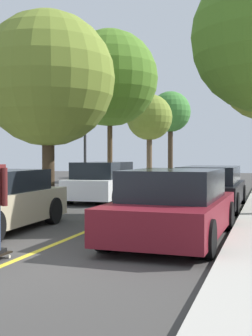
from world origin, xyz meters
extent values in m
plane|color=#3D3A38|center=(0.00, 0.00, 0.00)|extent=(80.00, 80.00, 0.00)
cube|color=gold|center=(0.00, 4.00, 0.00)|extent=(0.12, 39.20, 0.01)
cylinder|color=black|center=(-1.20, 3.93, 0.32)|extent=(0.24, 0.65, 0.64)
cube|color=white|center=(-2.01, 9.56, 0.52)|extent=(1.85, 4.21, 0.67)
cube|color=black|center=(-2.01, 9.49, 1.14)|extent=(1.60, 2.87, 0.58)
cylinder|color=black|center=(-1.17, 8.21, 0.32)|extent=(0.24, 0.65, 0.64)
cylinder|color=black|center=(-2.76, 8.16, 0.32)|extent=(0.24, 0.65, 0.64)
cylinder|color=black|center=(-1.26, 10.97, 0.32)|extent=(0.24, 0.65, 0.64)
cylinder|color=black|center=(-2.85, 10.91, 0.32)|extent=(0.24, 0.65, 0.64)
cube|color=maroon|center=(2.01, 2.81, 0.49)|extent=(1.97, 4.35, 0.62)
cube|color=black|center=(2.01, 2.85, 1.09)|extent=(1.71, 2.54, 0.57)
cylinder|color=black|center=(1.16, 4.29, 0.32)|extent=(0.23, 0.64, 0.64)
cylinder|color=black|center=(2.92, 4.25, 0.32)|extent=(0.23, 0.64, 0.64)
cylinder|color=black|center=(1.10, 1.37, 0.32)|extent=(0.23, 0.64, 0.64)
cylinder|color=black|center=(2.86, 1.33, 0.32)|extent=(0.23, 0.64, 0.64)
cube|color=black|center=(2.01, 8.55, 0.49)|extent=(1.88, 4.70, 0.62)
cube|color=black|center=(2.01, 8.41, 1.06)|extent=(1.65, 3.09, 0.53)
cylinder|color=black|center=(1.14, 10.20, 0.32)|extent=(0.22, 0.64, 0.64)
cylinder|color=black|center=(2.89, 10.20, 0.32)|extent=(0.22, 0.64, 0.64)
cylinder|color=black|center=(1.13, 6.91, 0.32)|extent=(0.22, 0.64, 0.64)
cylinder|color=black|center=(2.88, 6.90, 0.32)|extent=(0.22, 0.64, 0.64)
cylinder|color=#3D2D1E|center=(-3.69, 8.45, 1.51)|extent=(0.44, 0.44, 2.74)
sphere|color=olive|center=(-3.69, 8.45, 4.38)|extent=(4.75, 4.75, 4.75)
cylinder|color=#4C3823|center=(-3.69, 14.87, 2.12)|extent=(0.25, 0.25, 3.96)
sphere|color=#4C7A23|center=(-3.69, 14.87, 5.48)|extent=(4.71, 4.71, 4.71)
cylinder|color=brown|center=(-3.69, 22.42, 1.81)|extent=(0.35, 0.35, 3.35)
sphere|color=olive|center=(-3.69, 22.42, 4.21)|extent=(2.99, 2.99, 2.99)
cylinder|color=#3D2D1E|center=(-3.69, 28.90, 2.24)|extent=(0.39, 0.39, 4.20)
sphere|color=#3D7F33|center=(-3.69, 28.90, 5.18)|extent=(3.20, 3.20, 3.20)
cylinder|color=#38383D|center=(-3.76, 11.93, 2.48)|extent=(0.12, 0.12, 4.68)
cube|color=#EAE5C6|center=(-3.76, 11.93, 4.94)|extent=(0.36, 0.24, 0.20)
cylinder|color=beige|center=(-0.17, 0.41, 0.03)|extent=(0.03, 0.06, 0.06)
cube|color=#99999E|center=(-0.27, 0.41, 0.07)|extent=(0.10, 0.04, 0.02)
cube|color=black|center=(-0.27, 0.29, 0.13)|extent=(0.10, 0.26, 0.06)
cylinder|color=#511919|center=(-0.03, 0.07, 1.17)|extent=(0.09, 0.09, 0.58)
camera|label=1|loc=(3.79, -5.79, 1.63)|focal=47.77mm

